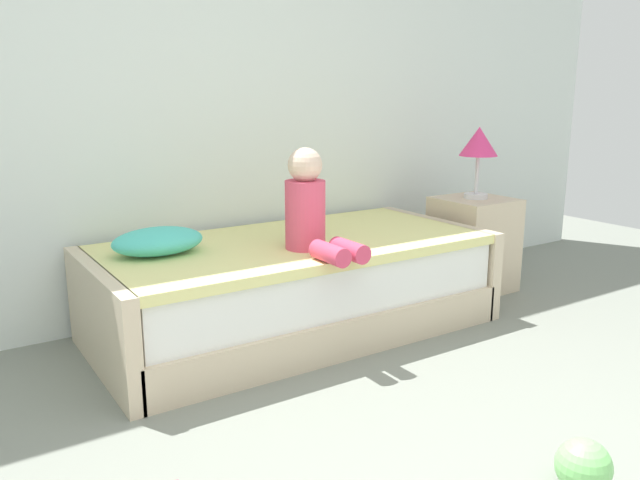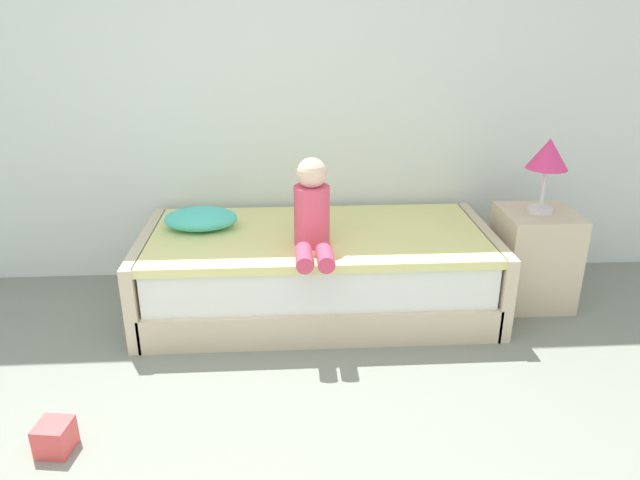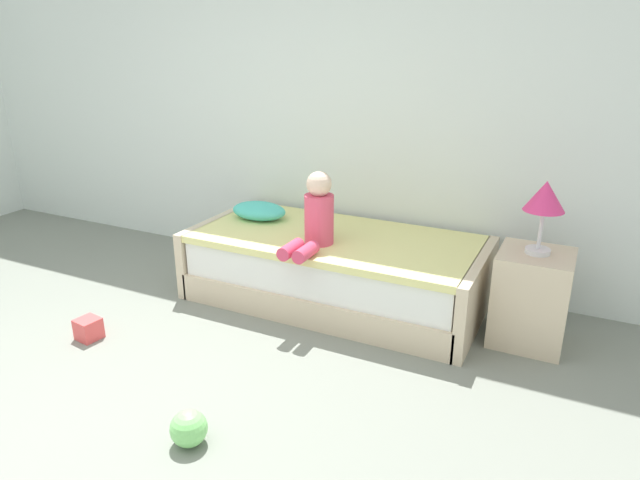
% 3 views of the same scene
% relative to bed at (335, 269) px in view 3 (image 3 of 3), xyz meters
% --- Properties ---
extents(ground_plane, '(9.20, 9.20, 0.00)m').
position_rel_bed_xyz_m(ground_plane, '(-0.57, -2.00, -0.25)').
color(ground_plane, gray).
extents(wall_rear, '(7.20, 0.10, 2.90)m').
position_rel_bed_xyz_m(wall_rear, '(-0.57, 0.60, 1.20)').
color(wall_rear, silver).
rests_on(wall_rear, ground).
extents(bed, '(2.11, 1.00, 0.50)m').
position_rel_bed_xyz_m(bed, '(0.00, 0.00, 0.00)').
color(bed, beige).
rests_on(bed, ground).
extents(nightstand, '(0.44, 0.44, 0.60)m').
position_rel_bed_xyz_m(nightstand, '(1.35, 0.00, 0.05)').
color(nightstand, beige).
rests_on(nightstand, ground).
extents(table_lamp, '(0.24, 0.24, 0.45)m').
position_rel_bed_xyz_m(table_lamp, '(1.35, 0.00, 0.69)').
color(table_lamp, silver).
rests_on(table_lamp, nightstand).
extents(child_figure, '(0.20, 0.51, 0.50)m').
position_rel_bed_xyz_m(child_figure, '(-0.04, -0.23, 0.46)').
color(child_figure, '#E04C6B').
rests_on(child_figure, bed).
extents(pillow, '(0.44, 0.30, 0.13)m').
position_rel_bed_xyz_m(pillow, '(-0.70, 0.10, 0.32)').
color(pillow, '#4CCCBC').
rests_on(pillow, bed).
extents(toy_ball, '(0.18, 0.18, 0.18)m').
position_rel_bed_xyz_m(toy_ball, '(0.04, -1.74, -0.16)').
color(toy_ball, '#7FD872').
rests_on(toy_ball, ground).
extents(toy_block, '(0.16, 0.16, 0.14)m').
position_rel_bed_xyz_m(toy_block, '(-1.18, -1.22, -0.18)').
color(toy_block, '#E54C4C').
rests_on(toy_block, ground).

